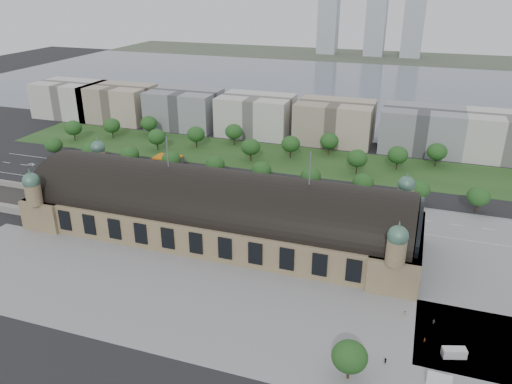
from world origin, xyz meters
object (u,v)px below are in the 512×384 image
(parked_car_2, at_px, (156,194))
(bus_west, at_px, (228,201))
(traffic_car_5, at_px, (341,200))
(traffic_car_0, at_px, (32,164))
(van_east, at_px, (453,353))
(pedestrian_1, at_px, (425,340))
(parked_car_5, at_px, (167,196))
(van_south, at_px, (438,380))
(parked_car_4, at_px, (157,198))
(traffic_car_2, at_px, (105,177))
(pedestrian_2, at_px, (434,321))
(pedestrian_0, at_px, (405,314))
(parked_car_6, at_px, (175,197))
(bus_east, at_px, (264,201))
(traffic_car_6, at_px, (411,226))
(bus_mid, at_px, (293,205))
(traffic_car_3, at_px, (172,184))
(parked_car_1, at_px, (107,190))
(traffic_car_1, at_px, (88,169))
(pedestrian_4, at_px, (385,361))
(parked_car_0, at_px, (115,190))
(traffic_car_4, at_px, (253,197))
(petrol_station, at_px, (173,159))
(parked_car_3, at_px, (166,200))

(parked_car_2, distance_m, bus_west, 34.78)
(traffic_car_5, bearing_deg, traffic_car_0, 90.76)
(van_east, relative_size, pedestrian_1, 3.85)
(parked_car_5, bearing_deg, van_south, 27.98)
(traffic_car_5, distance_m, parked_car_4, 82.64)
(traffic_car_2, xyz_separation_m, pedestrian_2, (156.02, -66.04, 0.15))
(van_south, height_order, pedestrian_0, van_south)
(traffic_car_0, bearing_deg, parked_car_2, 84.19)
(parked_car_6, bearing_deg, bus_east, 72.34)
(traffic_car_6, distance_m, bus_mid, 49.20)
(bus_west, height_order, bus_mid, bus_mid)
(traffic_car_3, relative_size, pedestrian_1, 2.87)
(pedestrian_0, bearing_deg, parked_car_1, 163.77)
(traffic_car_1, bearing_deg, traffic_car_0, 89.46)
(parked_car_4, relative_size, pedestrian_4, 2.32)
(parked_car_0, xyz_separation_m, parked_car_6, (29.81, 2.47, 0.02))
(traffic_car_2, xyz_separation_m, traffic_car_6, (146.54, -5.38, -0.02))
(traffic_car_0, bearing_deg, van_south, 69.03)
(traffic_car_2, distance_m, bus_mid, 97.45)
(parked_car_6, xyz_separation_m, van_south, (113.03, -79.78, 0.42))
(traffic_car_6, height_order, parked_car_2, parked_car_2)
(traffic_car_4, bearing_deg, traffic_car_5, 110.57)
(parked_car_6, xyz_separation_m, pedestrian_4, (100.17, -76.90, 0.07))
(parked_car_1, bearing_deg, traffic_car_3, 89.78)
(traffic_car_2, xyz_separation_m, parked_car_1, (10.57, -13.50, -0.12))
(parked_car_6, bearing_deg, pedestrian_0, 34.66)
(van_south, xyz_separation_m, pedestrian_1, (-3.49, 14.67, -0.36))
(pedestrian_2, bearing_deg, bus_west, 53.40)
(van_south, bearing_deg, pedestrian_1, 106.38)
(bus_west, bearing_deg, parked_car_0, 98.25)
(traffic_car_5, height_order, van_south, van_south)
(parked_car_2, relative_size, van_south, 0.90)
(parked_car_6, distance_m, bus_east, 40.73)
(bus_west, xyz_separation_m, pedestrian_1, (84.70, -67.11, -0.72))
(pedestrian_0, bearing_deg, parked_car_5, 157.46)
(parked_car_5, height_order, bus_mid, bus_mid)
(bus_east, bearing_deg, parked_car_5, 103.96)
(pedestrian_0, bearing_deg, pedestrian_1, -56.70)
(parked_car_4, bearing_deg, traffic_car_6, 58.07)
(van_south, height_order, pedestrian_4, van_south)
(traffic_car_3, height_order, van_east, van_east)
(parked_car_6, bearing_deg, parked_car_5, -117.56)
(parked_car_6, height_order, pedestrian_1, pedestrian_1)
(petrol_station, relative_size, parked_car_2, 2.58)
(parked_car_4, bearing_deg, parked_car_5, 107.72)
(petrol_station, relative_size, pedestrian_2, 7.69)
(traffic_car_4, height_order, van_east, van_east)
(traffic_car_2, bearing_deg, traffic_car_1, -111.86)
(parked_car_2, bearing_deg, pedestrian_4, 31.21)
(bus_mid, bearing_deg, parked_car_3, 98.64)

